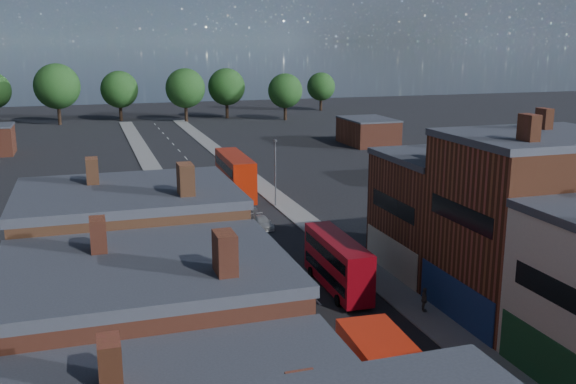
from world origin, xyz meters
TOP-DOWN VIEW (x-y plane):
  - pavement_west at (-6.50, 50.00)m, footprint 3.00×200.00m
  - pavement_east at (6.50, 50.00)m, footprint 3.00×200.00m
  - lamp_post_2 at (-5.20, 30.00)m, footprint 0.25×0.70m
  - lamp_post_3 at (5.20, 60.00)m, footprint 0.25×0.70m
  - bus_1 at (2.34, 33.13)m, footprint 2.66×9.93m
  - bus_2 at (1.67, 66.14)m, footprint 3.45×12.62m
  - car_2 at (-1.29, 36.10)m, footprint 2.24×4.55m
  - car_3 at (1.24, 51.77)m, footprint 1.90×4.25m
  - ped_3 at (6.70, 26.95)m, footprint 0.72×1.16m

SIDE VIEW (x-z plane):
  - pavement_west at x=-6.50m, z-range 0.00..0.12m
  - pavement_east at x=6.50m, z-range 0.00..0.12m
  - car_3 at x=1.24m, z-range 0.00..1.21m
  - car_2 at x=-1.29m, z-range 0.00..1.24m
  - ped_3 at x=6.70m, z-range 0.12..1.95m
  - bus_1 at x=2.34m, z-range 0.17..4.44m
  - bus_2 at x=1.67m, z-range 0.21..5.63m
  - lamp_post_2 at x=-5.20m, z-range 0.64..8.77m
  - lamp_post_3 at x=5.20m, z-range 0.64..8.77m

